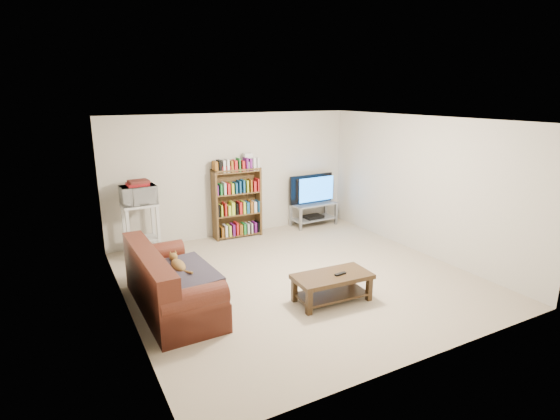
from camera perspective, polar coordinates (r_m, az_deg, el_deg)
floor at (r=6.85m, az=2.35°, el=-8.77°), size 5.00×5.00×0.00m
ceiling at (r=6.28m, az=2.58°, el=11.69°), size 5.00×5.00×0.00m
wall_back at (r=8.66m, az=-6.01°, el=4.54°), size 5.00×0.00×5.00m
wall_front at (r=4.59m, az=18.62°, el=-5.73°), size 5.00×0.00×5.00m
wall_left at (r=5.66m, az=-19.92°, el=-1.96°), size 0.00×5.00×5.00m
wall_right at (r=8.00m, az=18.08°, el=3.01°), size 0.00×5.00×5.00m
sofa at (r=5.98m, az=-14.50°, el=-9.82°), size 0.88×1.97×0.84m
blanket at (r=5.82m, az=-12.60°, el=-8.21°), size 0.85×1.05×0.18m
cat at (r=5.96m, az=-13.14°, el=-7.07°), size 0.22×0.54×0.16m
coffee_table at (r=6.06m, az=6.82°, el=-9.39°), size 1.09×0.58×0.39m
remote at (r=6.02m, az=7.89°, el=-8.26°), size 0.18×0.07×0.02m
tv_stand at (r=9.38m, az=4.41°, el=-0.04°), size 1.00×0.48×0.49m
television at (r=9.27m, az=4.47°, el=2.71°), size 1.06×0.19×0.61m
dvd_player at (r=9.42m, az=4.39°, el=-0.88°), size 0.40×0.29×0.06m
bookshelf at (r=8.57m, az=-5.65°, el=1.04°), size 0.95×0.32×1.37m
shelf_clutter at (r=8.46m, az=-5.19°, el=6.18°), size 0.70×0.22×0.28m
microwave_stand at (r=7.92m, az=-17.72°, el=-1.59°), size 0.60×0.45×0.93m
microwave at (r=7.80m, az=-18.01°, el=1.90°), size 0.59×0.41×0.32m
game_boxes at (r=7.76m, az=-18.12°, el=3.22°), size 0.35×0.31×0.05m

